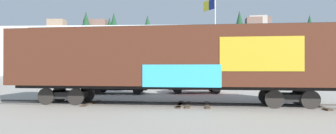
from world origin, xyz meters
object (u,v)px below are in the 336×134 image
at_px(flagpole, 212,28).
at_px(parked_car_red, 195,83).
at_px(parked_car_black, 119,83).
at_px(freight_car, 172,59).

distance_m(flagpole, parked_car_red, 7.25).
bearing_deg(parked_car_red, flagpole, 67.07).
distance_m(flagpole, parked_car_black, 10.92).
relative_size(flagpole, parked_car_red, 1.98).
bearing_deg(parked_car_black, flagpole, 34.08).
height_order(flagpole, parked_car_black, flagpole).
distance_m(parked_car_black, parked_car_red, 6.04).
bearing_deg(parked_car_black, parked_car_red, 6.77).
xyz_separation_m(freight_car, parked_car_red, (1.60, 7.11, -1.72)).
bearing_deg(freight_car, parked_car_red, 77.34).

